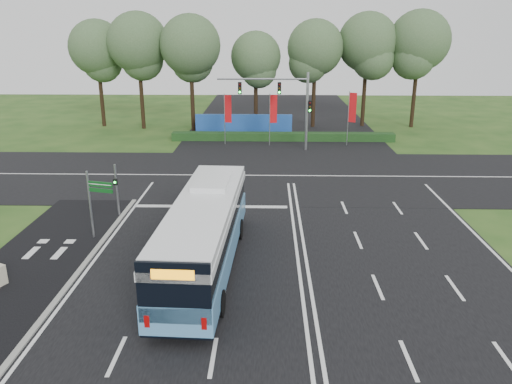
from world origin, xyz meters
TOP-DOWN VIEW (x-y plane):
  - ground at (0.00, 0.00)m, footprint 120.00×120.00m
  - road_main at (0.00, 0.00)m, footprint 20.00×120.00m
  - road_cross at (0.00, 12.00)m, footprint 120.00×14.00m
  - bike_path at (-12.50, -3.00)m, footprint 5.00×18.00m
  - kerb_strip at (-10.10, -3.00)m, footprint 0.25×18.00m
  - city_bus at (-4.34, -3.36)m, footprint 3.14×12.61m
  - pedestrian_signal at (-10.33, 3.32)m, footprint 0.28×0.41m
  - street_sign at (-10.43, -0.05)m, footprint 1.42×0.42m
  - banner_flag_left at (-5.34, 22.61)m, footprint 0.70×0.21m
  - banner_flag_mid at (-1.07, 22.30)m, footprint 0.72×0.17m
  - banner_flag_right at (6.28, 22.37)m, footprint 0.70×0.36m
  - traffic_light_gantry at (0.21, 20.50)m, footprint 8.41×0.28m
  - hedge at (0.00, 24.50)m, footprint 22.00×1.20m
  - blue_hoarding at (-4.00, 27.00)m, footprint 10.00×0.30m
  - eucalyptus_row at (-2.38, 31.42)m, footprint 41.29×9.62m

SIDE VIEW (x-z plane):
  - ground at x=0.00m, z-range 0.00..0.00m
  - road_main at x=0.00m, z-range 0.00..0.04m
  - road_cross at x=0.00m, z-range 0.00..0.05m
  - bike_path at x=-12.50m, z-range 0.00..0.06m
  - kerb_strip at x=-10.10m, z-range 0.00..0.12m
  - hedge at x=0.00m, z-range 0.00..0.80m
  - blue_hoarding at x=-4.00m, z-range 0.00..2.20m
  - pedestrian_signal at x=-10.33m, z-range 0.15..3.32m
  - city_bus at x=-4.34m, z-range 0.01..3.60m
  - street_sign at x=-10.43m, z-range 0.50..4.22m
  - banner_flag_left at x=-5.34m, z-range 0.72..5.57m
  - banner_flag_mid at x=-1.07m, z-range 0.73..5.64m
  - banner_flag_right at x=6.28m, z-range 0.75..5.87m
  - traffic_light_gantry at x=0.21m, z-range 1.16..8.16m
  - eucalyptus_row at x=-2.38m, z-range 2.56..15.22m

